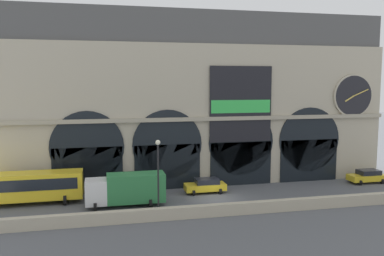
{
  "coord_description": "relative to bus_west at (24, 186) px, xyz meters",
  "views": [
    {
      "loc": [
        -11.39,
        -38.73,
        11.89
      ],
      "look_at": [
        -1.5,
        5.0,
        6.78
      ],
      "focal_mm": 37.97,
      "sensor_mm": 36.0,
      "label": 1
    }
  ],
  "objects": [
    {
      "name": "quay_parapet_wall",
      "position": [
        18.81,
        -7.46,
        -1.25
      ],
      "size": [
        90.0,
        0.7,
        1.07
      ],
      "primitive_type": "cube",
      "color": "#B2A891",
      "rests_on": "ground"
    },
    {
      "name": "box_truck_midwest",
      "position": [
        9.67,
        -2.72,
        -0.08
      ],
      "size": [
        7.5,
        2.91,
        3.12
      ],
      "color": "white",
      "rests_on": "ground"
    },
    {
      "name": "station_building",
      "position": [
        18.85,
        5.23,
        7.88
      ],
      "size": [
        44.59,
        5.7,
        19.88
      ],
      "color": "#B2A891",
      "rests_on": "ground"
    },
    {
      "name": "bus_west",
      "position": [
        0.0,
        0.0,
        0.0
      ],
      "size": [
        11.0,
        3.25,
        3.1
      ],
      "color": "gold",
      "rests_on": "ground"
    },
    {
      "name": "car_east",
      "position": [
        38.01,
        0.11,
        -0.98
      ],
      "size": [
        4.4,
        2.22,
        1.55
      ],
      "color": "gold",
      "rests_on": "ground"
    },
    {
      "name": "ground_plane",
      "position": [
        18.81,
        -2.41,
        -1.78
      ],
      "size": [
        200.0,
        200.0,
        0.0
      ],
      "primitive_type": "plane",
      "color": "#54565B"
    },
    {
      "name": "street_lamp_quayside",
      "position": [
        12.19,
        -6.66,
        2.63
      ],
      "size": [
        0.44,
        0.44,
        6.9
      ],
      "color": "black",
      "rests_on": "ground"
    },
    {
      "name": "car_center",
      "position": [
        18.24,
        0.13,
        -0.98
      ],
      "size": [
        4.4,
        2.22,
        1.55
      ],
      "color": "gold",
      "rests_on": "ground"
    }
  ]
}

